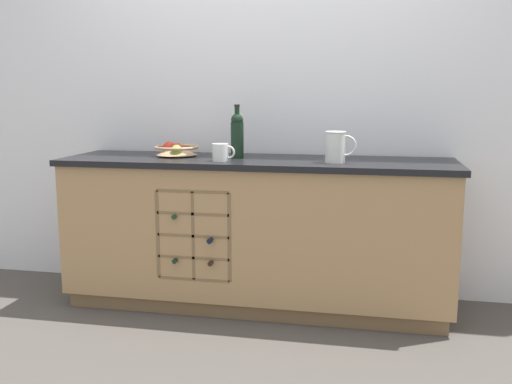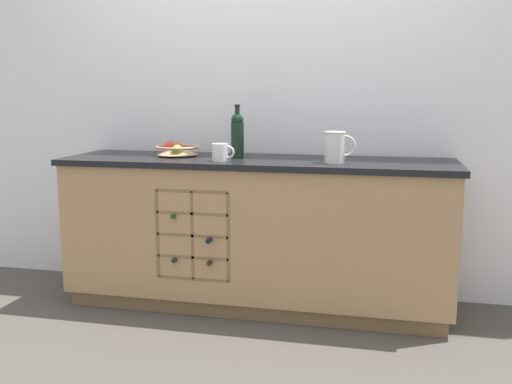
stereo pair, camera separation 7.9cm
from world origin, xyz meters
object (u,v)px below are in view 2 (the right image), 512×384
Objects in this scene: ceramic_mug at (221,152)px; white_pitcher at (335,146)px; fruit_bowl at (177,149)px; standing_wine_bottle at (237,134)px.

white_pitcher is at bearing 4.84° from ceramic_mug.
ceramic_mug is (0.33, -0.19, 0.01)m from fruit_bowl.
ceramic_mug is at bearing -175.16° from white_pitcher.
white_pitcher is at bearing -11.47° from standing_wine_bottle.
white_pitcher is 1.33× the size of ceramic_mug.
standing_wine_bottle is (0.38, -0.02, 0.10)m from fruit_bowl.
ceramic_mug is (-0.64, -0.05, -0.04)m from white_pitcher.
fruit_bowl is 0.38m from ceramic_mug.
ceramic_mug is 0.42× the size of standing_wine_bottle.
fruit_bowl is 1.55× the size of white_pitcher.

